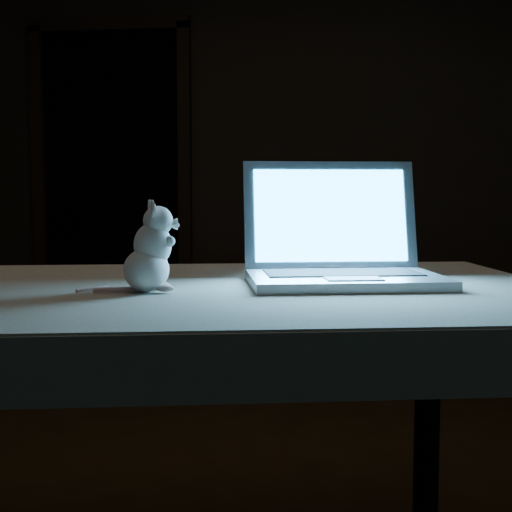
# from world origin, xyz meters

# --- Properties ---
(back_wall) EXTENTS (4.50, 0.04, 2.60)m
(back_wall) POSITION_xyz_m (0.00, 2.50, 1.30)
(back_wall) COLOR black
(back_wall) RESTS_ON ground
(doorway) EXTENTS (1.06, 0.36, 2.13)m
(doorway) POSITION_xyz_m (-1.10, 2.50, 1.06)
(doorway) COLOR black
(doorway) RESTS_ON back_wall
(table) EXTENTS (1.66, 1.25, 0.80)m
(table) POSITION_xyz_m (0.12, -0.54, 0.40)
(table) COLOR black
(table) RESTS_ON floor
(tablecloth) EXTENTS (1.87, 1.53, 0.11)m
(tablecloth) POSITION_xyz_m (0.10, -0.55, 0.75)
(tablecloth) COLOR beige
(tablecloth) RESTS_ON table
(laptop) EXTENTS (0.52, 0.48, 0.31)m
(laptop) POSITION_xyz_m (0.43, -0.46, 0.96)
(laptop) COLOR #B7B7BB
(laptop) RESTS_ON tablecloth
(plush_mouse) EXTENTS (0.16, 0.16, 0.20)m
(plush_mouse) POSITION_xyz_m (-0.00, -0.64, 0.91)
(plush_mouse) COLOR white
(plush_mouse) RESTS_ON tablecloth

